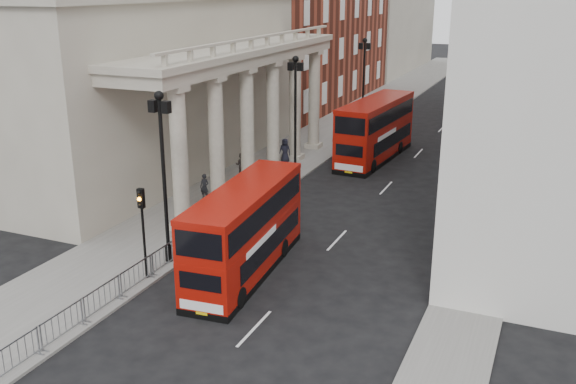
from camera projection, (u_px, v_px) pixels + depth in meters
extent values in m
plane|color=black|center=(130.00, 300.00, 27.67)|extent=(260.00, 260.00, 0.00)
cube|color=slate|center=(314.00, 142.00, 54.98)|extent=(6.00, 140.00, 0.12)
cube|color=slate|center=(516.00, 162.00, 48.78)|extent=(3.00, 140.00, 0.12)
cube|color=slate|center=(347.00, 145.00, 53.87)|extent=(0.20, 140.00, 0.14)
cube|color=gray|center=(156.00, 87.00, 45.48)|extent=(9.00, 28.00, 12.00)
cube|color=maroon|center=(311.00, 3.00, 70.13)|extent=(9.00, 32.00, 22.00)
cube|color=gray|center=(386.00, 4.00, 98.39)|extent=(9.00, 30.00, 20.00)
cube|color=#60605E|center=(502.00, 42.00, 104.53)|extent=(8.00, 8.00, 8.00)
cylinder|color=black|center=(169.00, 253.00, 31.23)|extent=(0.36, 0.36, 0.80)
cylinder|color=black|center=(164.00, 183.00, 30.11)|extent=(0.18, 0.18, 8.00)
sphere|color=black|center=(159.00, 96.00, 28.84)|extent=(0.44, 0.44, 0.44)
cube|color=black|center=(166.00, 107.00, 28.87)|extent=(0.35, 0.35, 0.55)
cube|color=black|center=(153.00, 106.00, 29.13)|extent=(0.35, 0.35, 0.55)
cylinder|color=black|center=(295.00, 170.00, 45.20)|extent=(0.36, 0.36, 0.80)
cylinder|color=black|center=(295.00, 119.00, 44.09)|extent=(0.18, 0.18, 8.00)
sphere|color=black|center=(296.00, 59.00, 42.82)|extent=(0.44, 0.44, 0.44)
cube|color=black|center=(300.00, 67.00, 42.84)|extent=(0.35, 0.35, 0.55)
cube|color=black|center=(291.00, 66.00, 43.10)|extent=(0.35, 0.35, 0.55)
cylinder|color=black|center=(362.00, 126.00, 59.18)|extent=(0.36, 0.36, 0.80)
cylinder|color=black|center=(363.00, 87.00, 58.06)|extent=(0.18, 0.18, 8.00)
sphere|color=black|center=(365.00, 40.00, 56.79)|extent=(0.44, 0.44, 0.44)
cube|color=black|center=(369.00, 46.00, 56.81)|extent=(0.35, 0.35, 0.55)
cube|color=black|center=(361.00, 46.00, 57.08)|extent=(0.35, 0.35, 0.55)
cylinder|color=black|center=(144.00, 243.00, 29.04)|extent=(0.12, 0.12, 3.40)
cube|color=black|center=(141.00, 198.00, 28.38)|extent=(0.28, 0.22, 0.90)
sphere|color=black|center=(139.00, 193.00, 28.17)|extent=(0.18, 0.18, 0.18)
sphere|color=orange|center=(139.00, 199.00, 28.26)|extent=(0.18, 0.18, 0.18)
sphere|color=black|center=(140.00, 206.00, 28.35)|extent=(0.18, 0.18, 0.18)
cube|color=gray|center=(15.00, 356.00, 22.35)|extent=(0.50, 2.30, 1.10)
cube|color=gray|center=(62.00, 324.00, 24.41)|extent=(0.50, 2.30, 1.10)
cube|color=gray|center=(102.00, 298.00, 26.46)|extent=(0.50, 2.30, 1.10)
cube|color=gray|center=(136.00, 275.00, 28.51)|extent=(0.50, 2.30, 1.10)
cube|color=gray|center=(166.00, 256.00, 30.56)|extent=(0.50, 2.30, 1.10)
cube|color=gray|center=(192.00, 238.00, 32.62)|extent=(0.50, 2.30, 1.10)
cube|color=gray|center=(215.00, 223.00, 34.67)|extent=(0.50, 2.30, 1.10)
cube|color=gray|center=(235.00, 210.00, 36.72)|extent=(0.50, 2.30, 1.10)
cube|color=#990F07|center=(246.00, 248.00, 30.03)|extent=(3.09, 9.81, 1.84)
cube|color=#990F07|center=(245.00, 209.00, 29.44)|extent=(3.09, 9.81, 1.61)
cube|color=#990F07|center=(245.00, 190.00, 29.15)|extent=(3.13, 9.85, 0.23)
cube|color=black|center=(246.00, 269.00, 30.36)|extent=(3.10, 9.81, 0.32)
cube|color=black|center=(246.00, 243.00, 29.96)|extent=(2.99, 7.98, 0.92)
cube|color=black|center=(245.00, 207.00, 29.41)|extent=(3.10, 9.26, 1.01)
cube|color=white|center=(201.00, 307.00, 25.89)|extent=(1.93, 0.21, 0.41)
cube|color=yellow|center=(202.00, 313.00, 25.97)|extent=(0.51, 0.08, 0.12)
cylinder|color=black|center=(195.00, 290.00, 27.56)|extent=(0.37, 0.94, 0.92)
cylinder|color=black|center=(239.00, 298.00, 26.93)|extent=(0.37, 0.94, 0.92)
cylinder|color=black|center=(244.00, 243.00, 32.61)|extent=(0.37, 0.94, 0.92)
cylinder|color=black|center=(283.00, 248.00, 31.99)|extent=(0.37, 0.94, 0.92)
cube|color=#990F07|center=(375.00, 142.00, 49.51)|extent=(3.30, 10.86, 2.04)
cube|color=#990F07|center=(376.00, 115.00, 48.85)|extent=(3.30, 10.86, 1.78)
cube|color=#990F07|center=(377.00, 102.00, 48.54)|extent=(3.34, 10.90, 0.25)
cube|color=black|center=(374.00, 157.00, 49.88)|extent=(3.32, 10.86, 0.36)
cube|color=black|center=(375.00, 139.00, 49.43)|extent=(3.21, 8.83, 1.02)
cube|color=black|center=(376.00, 113.00, 48.82)|extent=(3.32, 10.25, 1.12)
cube|color=white|center=(349.00, 167.00, 45.22)|extent=(2.14, 0.21, 0.46)
cube|color=yellow|center=(348.00, 172.00, 45.31)|extent=(0.56, 0.08, 0.13)
cylinder|color=black|center=(342.00, 162.00, 47.14)|extent=(0.40, 1.04, 1.02)
cylinder|color=black|center=(372.00, 166.00, 46.13)|extent=(0.40, 1.04, 1.02)
cylinder|color=black|center=(372.00, 144.00, 52.39)|extent=(0.40, 1.04, 1.02)
cylinder|color=black|center=(399.00, 147.00, 51.38)|extent=(0.40, 1.04, 1.02)
imported|color=black|center=(204.00, 187.00, 40.00)|extent=(0.60, 0.40, 1.64)
imported|color=#2A2322|center=(241.00, 165.00, 44.78)|extent=(0.98, 0.86, 1.69)
imported|color=black|center=(285.00, 151.00, 48.24)|extent=(0.93, 0.64, 1.85)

